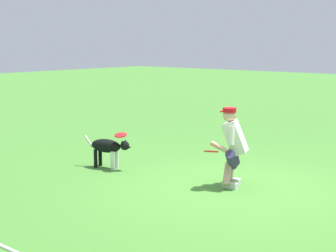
{
  "coord_description": "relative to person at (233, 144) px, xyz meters",
  "views": [
    {
      "loc": [
        -4.41,
        6.88,
        2.34
      ],
      "look_at": [
        1.19,
        0.17,
        0.9
      ],
      "focal_mm": 54.72,
      "sensor_mm": 36.0,
      "label": 1
    }
  ],
  "objects": [
    {
      "name": "frisbee_flying",
      "position": [
        2.15,
        0.42,
        -0.04
      ],
      "size": [
        0.24,
        0.24,
        0.08
      ],
      "primitive_type": "cylinder",
      "rotation": [
        -0.08,
        0.19,
        1.51
      ],
      "color": "red"
    },
    {
      "name": "frisbee_held",
      "position": [
        0.19,
        0.34,
        -0.09
      ],
      "size": [
        0.32,
        0.32,
        0.08
      ],
      "primitive_type": "cylinder",
      "rotation": [
        -0.17,
        0.09,
        4.0
      ],
      "color": "red",
      "rests_on": "person"
    },
    {
      "name": "person",
      "position": [
        0.0,
        0.0,
        0.0
      ],
      "size": [
        0.52,
        0.69,
        1.29
      ],
      "rotation": [
        0.0,
        0.0,
        0.39
      ],
      "color": "silver",
      "rests_on": "ground_plane"
    },
    {
      "name": "dog",
      "position": [
        2.44,
        0.45,
        -0.3
      ],
      "size": [
        1.03,
        0.39,
        0.58
      ],
      "rotation": [
        0.0,
        0.0,
        3.37
      ],
      "color": "black",
      "rests_on": "ground_plane"
    },
    {
      "name": "ground_plane",
      "position": [
        0.01,
        0.04,
        -0.7
      ],
      "size": [
        60.0,
        60.0,
        0.0
      ],
      "primitive_type": "plane",
      "color": "#488833"
    }
  ]
}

